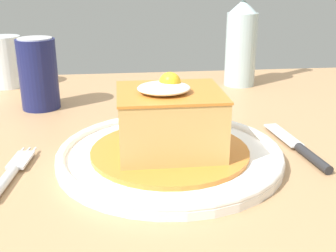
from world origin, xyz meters
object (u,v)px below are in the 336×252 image
knife (303,151)px  beer_bottle_clear (241,38)px  main_plate (170,154)px  fork (9,176)px  drinking_glass (6,65)px  soda_can (38,74)px

knife → beer_bottle_clear: (0.01, 0.37, 0.09)m
main_plate → fork: 0.20m
knife → drinking_glass: 0.63m
fork → drinking_glass: (-0.10, 0.44, 0.04)m
main_plate → knife: main_plate is taller
soda_can → drinking_glass: (-0.09, 0.16, -0.02)m
beer_bottle_clear → drinking_glass: 0.49m
main_plate → drinking_glass: drinking_glass is taller
fork → main_plate: bearing=9.8°
fork → knife: (0.37, 0.03, 0.00)m
main_plate → soda_can: bearing=129.0°
fork → beer_bottle_clear: size_ratio=0.53×
fork → knife: 0.37m
main_plate → knife: 0.18m
knife → soda_can: bearing=146.4°
drinking_glass → beer_bottle_clear: bearing=-5.1°
main_plate → drinking_glass: bearing=125.7°
main_plate → knife: size_ratio=1.74×
soda_can → main_plate: bearing=-51.0°
drinking_glass → main_plate: bearing=-54.3°
drinking_glass → knife: bearing=-41.1°
knife → soda_can: 0.46m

